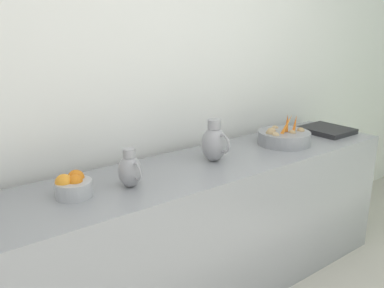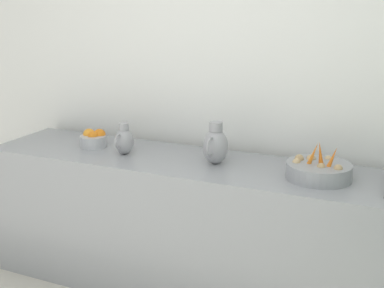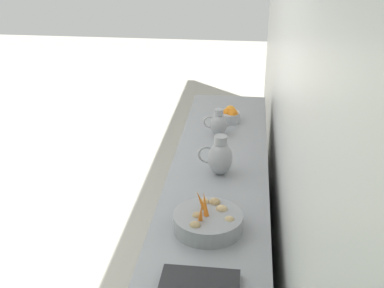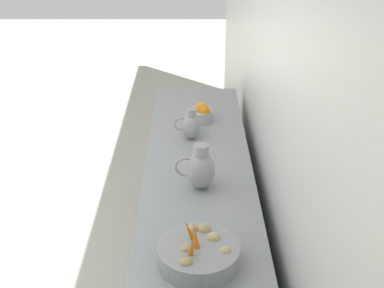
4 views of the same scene
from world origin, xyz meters
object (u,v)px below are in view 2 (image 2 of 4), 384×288
metal_pitcher_tall (215,145)px  metal_pitcher_short (124,140)px  vegetable_colander (319,170)px  orange_bowl (93,138)px

metal_pitcher_tall → metal_pitcher_short: bearing=-85.2°
vegetable_colander → metal_pitcher_short: size_ratio=1.76×
orange_bowl → metal_pitcher_short: (0.07, 0.28, 0.04)m
vegetable_colander → metal_pitcher_tall: (-0.02, -0.61, 0.07)m
metal_pitcher_tall → vegetable_colander: bearing=88.4°
vegetable_colander → metal_pitcher_tall: bearing=-91.6°
orange_bowl → metal_pitcher_short: bearing=76.7°
vegetable_colander → metal_pitcher_tall: 0.61m
metal_pitcher_tall → metal_pitcher_short: metal_pitcher_tall is taller
vegetable_colander → metal_pitcher_short: (0.03, -1.20, 0.04)m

